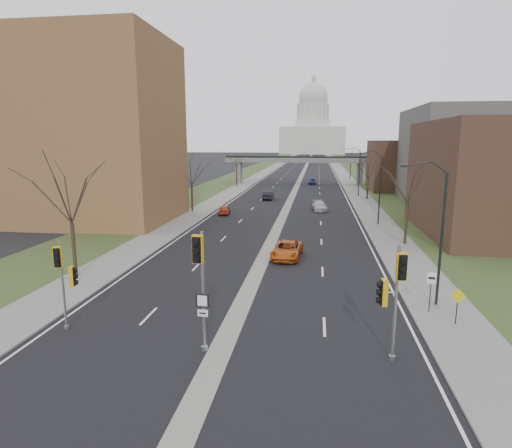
% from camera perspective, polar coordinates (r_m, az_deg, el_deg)
% --- Properties ---
extents(ground, '(700.00, 700.00, 0.00)m').
position_cam_1_polar(ground, '(22.74, -3.96, -14.88)').
color(ground, black).
rests_on(ground, ground).
extents(road_surface, '(20.00, 600.00, 0.01)m').
position_cam_1_polar(road_surface, '(170.33, 6.68, 7.63)').
color(road_surface, black).
rests_on(road_surface, ground).
extents(median_strip, '(1.20, 600.00, 0.02)m').
position_cam_1_polar(median_strip, '(170.33, 6.68, 7.63)').
color(median_strip, gray).
rests_on(median_strip, ground).
extents(sidewalk_right, '(4.00, 600.00, 0.12)m').
position_cam_1_polar(sidewalk_right, '(170.44, 10.75, 7.53)').
color(sidewalk_right, gray).
rests_on(sidewalk_right, ground).
extents(sidewalk_left, '(4.00, 600.00, 0.12)m').
position_cam_1_polar(sidewalk_left, '(171.06, 2.63, 7.73)').
color(sidewalk_left, gray).
rests_on(sidewalk_left, ground).
extents(grass_verge_right, '(8.00, 600.00, 0.10)m').
position_cam_1_polar(grass_verge_right, '(170.81, 12.78, 7.46)').
color(grass_verge_right, '#263B1B').
rests_on(grass_verge_right, ground).
extents(grass_verge_left, '(8.00, 600.00, 0.10)m').
position_cam_1_polar(grass_verge_left, '(171.73, 0.62, 7.75)').
color(grass_verge_left, '#263B1B').
rests_on(grass_verge_left, ground).
extents(apartment_building, '(25.00, 16.00, 22.00)m').
position_cam_1_polar(apartment_building, '(58.50, -23.65, 11.19)').
color(apartment_building, olive).
rests_on(apartment_building, ground).
extents(commercial_block_near, '(16.00, 20.00, 12.00)m').
position_cam_1_polar(commercial_block_near, '(51.99, 30.39, 5.20)').
color(commercial_block_near, '#452E20').
rests_on(commercial_block_near, ground).
extents(commercial_block_mid, '(18.00, 22.00, 15.00)m').
position_cam_1_polar(commercial_block_mid, '(75.80, 26.54, 8.06)').
color(commercial_block_mid, '#585650').
rests_on(commercial_block_mid, ground).
extents(commercial_block_far, '(14.00, 14.00, 10.00)m').
position_cam_1_polar(commercial_block_far, '(91.82, 19.33, 7.35)').
color(commercial_block_far, '#452E20').
rests_on(commercial_block_far, ground).
extents(pedestrian_bridge, '(34.00, 3.00, 6.45)m').
position_cam_1_polar(pedestrian_bridge, '(100.21, 5.65, 8.08)').
color(pedestrian_bridge, slate).
rests_on(pedestrian_bridge, ground).
extents(capitol, '(48.00, 42.00, 55.75)m').
position_cam_1_polar(capitol, '(340.12, 7.55, 12.41)').
color(capitol, beige).
rests_on(capitol, ground).
extents(streetlight_near, '(2.61, 0.20, 8.70)m').
position_cam_1_polar(streetlight_near, '(26.97, 22.29, 3.88)').
color(streetlight_near, black).
rests_on(streetlight_near, sidewalk_right).
extents(streetlight_mid, '(2.61, 0.20, 8.70)m').
position_cam_1_polar(streetlight_mid, '(52.49, 15.46, 7.40)').
color(streetlight_mid, black).
rests_on(streetlight_mid, sidewalk_right).
extents(streetlight_far, '(2.61, 0.20, 8.70)m').
position_cam_1_polar(streetlight_far, '(78.32, 13.09, 8.58)').
color(streetlight_far, black).
rests_on(streetlight_far, sidewalk_right).
extents(tree_left_a, '(7.20, 7.20, 9.40)m').
position_cam_1_polar(tree_left_a, '(33.11, -23.69, 4.40)').
color(tree_left_a, '#382B21').
rests_on(tree_left_a, sidewalk_left).
extents(tree_left_b, '(6.75, 6.75, 8.81)m').
position_cam_1_polar(tree_left_b, '(60.65, -8.63, 7.42)').
color(tree_left_b, '#382B21').
rests_on(tree_left_b, sidewalk_left).
extents(tree_left_c, '(7.65, 7.65, 9.99)m').
position_cam_1_polar(tree_left_c, '(93.66, -2.62, 9.27)').
color(tree_left_c, '#382B21').
rests_on(tree_left_c, sidewalk_left).
extents(tree_right_a, '(7.20, 7.20, 9.40)m').
position_cam_1_polar(tree_right_a, '(42.98, 19.76, 6.00)').
color(tree_right_a, '#382B21').
rests_on(tree_right_a, sidewalk_right).
extents(tree_right_b, '(6.30, 6.30, 8.22)m').
position_cam_1_polar(tree_right_b, '(75.59, 14.78, 7.57)').
color(tree_right_b, '#382B21').
rests_on(tree_right_b, sidewalk_right).
extents(tree_right_c, '(7.65, 7.65, 9.99)m').
position_cam_1_polar(tree_right_c, '(115.34, 12.56, 9.35)').
color(tree_right_c, '#382B21').
rests_on(tree_right_c, sidewalk_right).
extents(signal_pole_left, '(0.82, 1.07, 4.88)m').
position_cam_1_polar(signal_pole_left, '(24.46, -24.17, -5.95)').
color(signal_pole_left, gray).
rests_on(signal_pole_left, ground).
extents(signal_pole_median, '(0.68, 0.96, 5.85)m').
position_cam_1_polar(signal_pole_median, '(19.79, -7.45, -6.27)').
color(signal_pole_median, gray).
rests_on(signal_pole_median, ground).
extents(signal_pole_right, '(1.05, 0.94, 5.47)m').
position_cam_1_polar(signal_pole_right, '(20.00, 17.83, -8.04)').
color(signal_pole_right, gray).
rests_on(signal_pole_right, ground).
extents(speed_limit_sign, '(0.51, 0.14, 2.39)m').
position_cam_1_polar(speed_limit_sign, '(26.86, 22.30, -7.52)').
color(speed_limit_sign, black).
rests_on(speed_limit_sign, sidewalk_right).
extents(warning_sign, '(0.76, 0.29, 2.03)m').
position_cam_1_polar(warning_sign, '(25.80, 25.28, -9.28)').
color(warning_sign, black).
rests_on(warning_sign, sidewalk_right).
extents(car_left_near, '(1.94, 3.82, 1.25)m').
position_cam_1_polar(car_left_near, '(58.90, -4.25, 1.92)').
color(car_left_near, '#B83315').
rests_on(car_left_near, ground).
extents(car_left_far, '(1.54, 4.42, 1.45)m').
position_cam_1_polar(car_left_far, '(73.63, 1.65, 3.86)').
color(car_left_far, black).
rests_on(car_left_far, ground).
extents(car_right_near, '(2.69, 5.22, 1.41)m').
position_cam_1_polar(car_right_near, '(36.94, 4.16, -3.45)').
color(car_right_near, '#BA4E13').
rests_on(car_right_near, ground).
extents(car_right_mid, '(2.41, 4.70, 1.31)m').
position_cam_1_polar(car_right_mid, '(62.35, 8.46, 2.37)').
color(car_right_mid, '#AEB0B6').
rests_on(car_right_mid, ground).
extents(car_right_far, '(1.91, 4.31, 1.44)m').
position_cam_1_polar(car_right_far, '(100.26, 7.51, 5.68)').
color(car_right_far, navy).
rests_on(car_right_far, ground).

